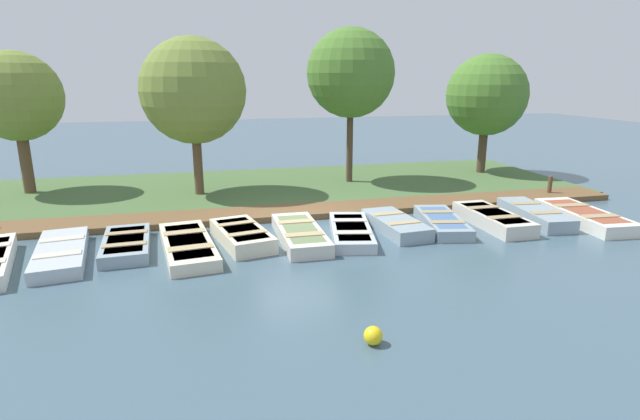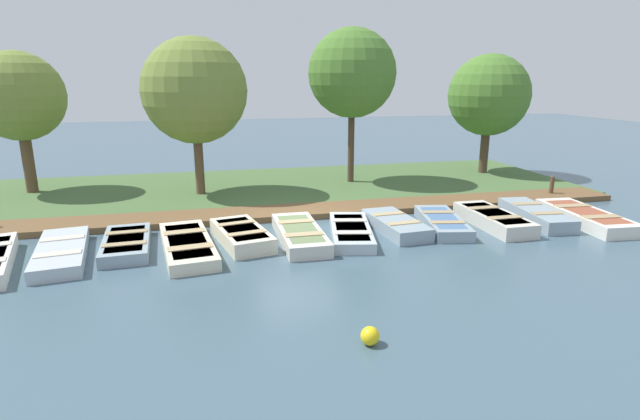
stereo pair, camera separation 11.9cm
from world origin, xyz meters
name	(u,v)px [view 1 (the left image)]	position (x,y,z in m)	size (l,w,h in m)	color
ground_plane	(299,225)	(0.00, 0.00, 0.00)	(80.00, 80.00, 0.00)	#425B6B
shore_bank	(274,188)	(-5.00, 0.00, 0.07)	(8.00, 24.00, 0.15)	#476638
dock_walkway	(292,212)	(-1.14, 0.00, 0.10)	(1.52, 23.36, 0.19)	brown
rowboat_1	(61,253)	(1.51, -6.34, 0.17)	(3.44, 1.59, 0.35)	#B2BCC1
rowboat_2	(126,244)	(1.20, -4.85, 0.17)	(2.80, 1.32, 0.34)	#8C9EA8
rowboat_3	(188,245)	(1.67, -3.29, 0.17)	(3.69, 1.62, 0.34)	beige
rowboat_4	(242,235)	(1.32, -1.86, 0.22)	(2.80, 1.64, 0.44)	beige
rowboat_5	(300,234)	(1.51, -0.28, 0.19)	(3.26, 1.14, 0.39)	beige
rowboat_6	(351,231)	(1.51, 1.19, 0.16)	(3.29, 1.72, 0.33)	#B2BCC1
rowboat_7	(396,224)	(1.30, 2.62, 0.20)	(2.74, 1.26, 0.41)	#8C9EA8
rowboat_8	(442,222)	(1.33, 4.10, 0.18)	(3.09, 1.60, 0.36)	#8C9EA8
rowboat_9	(493,219)	(1.48, 5.70, 0.22)	(3.03, 1.09, 0.44)	beige
rowboat_10	(535,214)	(1.31, 7.29, 0.21)	(3.15, 1.29, 0.43)	#8C9EA8
rowboat_11	(584,216)	(1.87, 8.65, 0.20)	(3.54, 1.50, 0.41)	silver
mooring_post_far	(550,186)	(-1.24, 9.80, 0.43)	(0.15, 0.15, 0.85)	brown
buoy	(373,336)	(7.23, -0.19, 0.16)	(0.33, 0.33, 0.33)	yellow
park_tree_far_left	(16,97)	(-6.13, -9.14, 3.68)	(3.22, 3.22, 5.32)	brown
park_tree_left	(193,91)	(-4.39, -2.91, 3.89)	(3.76, 3.76, 5.79)	brown
park_tree_center	(351,73)	(-5.23, 3.20, 4.51)	(3.51, 3.51, 6.28)	#4C3828
park_tree_right	(487,95)	(-5.79, 9.68, 3.59)	(3.55, 3.55, 5.38)	#4C3828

